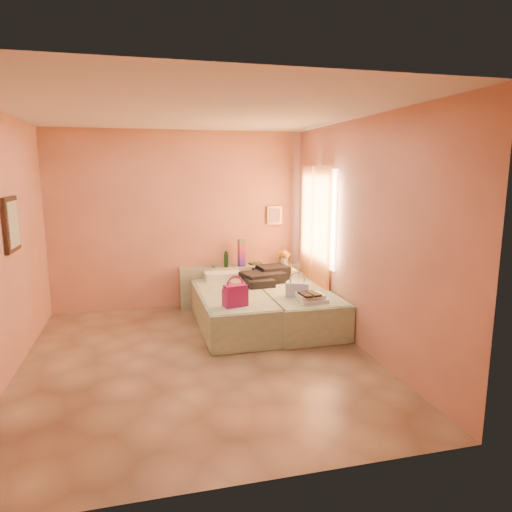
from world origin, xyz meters
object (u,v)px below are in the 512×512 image
(magenta_handbag, at_px, (235,295))
(headboard_ledge, at_px, (242,285))
(blue_handbag, at_px, (297,290))
(bed_right, at_px, (293,305))
(flower_vase, at_px, (285,256))
(water_bottle, at_px, (226,260))
(green_book, at_px, (255,264))
(towel_stack, at_px, (312,298))
(bed_left, at_px, (232,309))

(magenta_handbag, bearing_deg, headboard_ledge, 61.22)
(blue_handbag, bearing_deg, bed_right, 102.43)
(flower_vase, relative_size, magenta_handbag, 0.93)
(water_bottle, xyz_separation_m, green_book, (0.51, 0.09, -0.11))
(bed_right, distance_m, towel_stack, 0.74)
(flower_vase, height_order, magenta_handbag, flower_vase)
(water_bottle, relative_size, green_book, 1.27)
(water_bottle, relative_size, blue_handbag, 0.81)
(bed_left, distance_m, water_bottle, 1.12)
(bed_left, height_order, flower_vase, flower_vase)
(bed_right, height_order, green_book, green_book)
(flower_vase, height_order, towel_stack, flower_vase)
(bed_left, distance_m, flower_vase, 1.56)
(green_book, height_order, towel_stack, green_book)
(headboard_ledge, distance_m, green_book, 0.41)
(magenta_handbag, distance_m, blue_handbag, 0.93)
(green_book, relative_size, flower_vase, 0.71)
(water_bottle, bearing_deg, bed_right, -51.74)
(flower_vase, distance_m, towel_stack, 1.72)
(bed_left, bearing_deg, headboard_ledge, 69.62)
(bed_left, xyz_separation_m, green_book, (0.61, 1.08, 0.42))
(green_book, relative_size, magenta_handbag, 0.66)
(water_bottle, xyz_separation_m, blue_handbag, (0.71, -1.43, -0.18))
(bed_right, distance_m, water_bottle, 1.40)
(bed_left, relative_size, magenta_handbag, 6.76)
(bed_right, distance_m, flower_vase, 1.16)
(bed_right, height_order, blue_handbag, blue_handbag)
(water_bottle, bearing_deg, headboard_ledge, 12.41)
(bed_right, bearing_deg, bed_left, 177.37)
(blue_handbag, height_order, towel_stack, blue_handbag)
(blue_handbag, bearing_deg, flower_vase, 104.15)
(water_bottle, xyz_separation_m, towel_stack, (0.83, -1.70, -0.22))
(headboard_ledge, bearing_deg, flower_vase, -5.14)
(bed_right, xyz_separation_m, blue_handbag, (-0.09, -0.41, 0.35))
(green_book, bearing_deg, blue_handbag, -94.73)
(bed_right, height_order, magenta_handbag, magenta_handbag)
(water_bottle, bearing_deg, flower_vase, -0.13)
(bed_left, xyz_separation_m, blue_handbag, (0.81, -0.44, 0.35))
(headboard_ledge, height_order, magenta_handbag, magenta_handbag)
(headboard_ledge, bearing_deg, bed_left, -109.65)
(headboard_ledge, relative_size, bed_left, 1.02)
(bed_right, bearing_deg, towel_stack, -88.60)
(green_book, relative_size, towel_stack, 0.56)
(magenta_handbag, bearing_deg, water_bottle, 69.95)
(flower_vase, distance_m, blue_handbag, 1.47)
(bed_left, bearing_deg, blue_handbag, -29.54)
(bed_right, relative_size, magenta_handbag, 6.76)
(flower_vase, relative_size, blue_handbag, 0.90)
(blue_handbag, xyz_separation_m, towel_stack, (0.12, -0.26, -0.05))
(magenta_handbag, bearing_deg, bed_right, 19.05)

